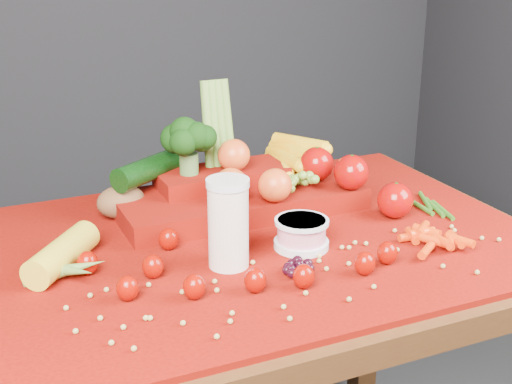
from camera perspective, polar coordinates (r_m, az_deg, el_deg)
name	(u,v)px	position (r m, az deg, el deg)	size (l,w,h in m)	color
table	(260,286)	(1.44, 0.33, -7.52)	(1.10, 0.80, 0.75)	#391C0D
red_cloth	(260,240)	(1.40, 0.34, -3.87)	(1.05, 0.75, 0.01)	#780C04
milk_glass	(228,220)	(1.25, -2.24, -2.26)	(0.08, 0.08, 0.16)	beige
yogurt_bowl	(301,233)	(1.35, 3.66, -3.25)	(0.10, 0.10, 0.06)	silver
strawberry_scatter	(228,266)	(1.23, -2.29, -5.95)	(0.54, 0.28, 0.05)	#9A1200
dark_grape_cluster	(298,266)	(1.25, 3.39, -5.97)	(0.06, 0.05, 0.03)	black
soybean_scatter	(308,278)	(1.23, 4.22, -6.89)	(0.84, 0.24, 0.01)	#AA9649
corn_ear	(64,265)	(1.28, -15.08, -5.67)	(0.25, 0.26, 0.06)	gold
potato	(121,202)	(1.51, -10.72, -0.77)	(0.10, 0.07, 0.07)	brown
baby_carrot_pile	(429,237)	(1.40, 13.64, -3.53)	(0.17, 0.17, 0.03)	red
green_bean_pile	(427,207)	(1.58, 13.51, -1.15)	(0.14, 0.12, 0.01)	#2A5C15
produce_mound	(248,182)	(1.52, -0.64, 0.78)	(0.58, 0.38, 0.27)	#780C04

